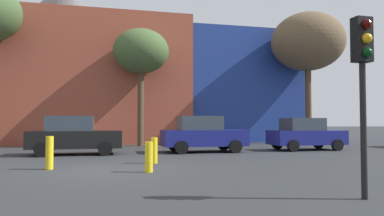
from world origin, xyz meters
TOP-DOWN VIEW (x-y plane):
  - ground_plane at (0.00, 0.00)m, footprint 200.00×200.00m
  - building_backdrop at (-3.46, 19.57)m, footprint 37.59×13.81m
  - parked_car_2 at (-1.58, 5.94)m, footprint 4.17×2.04m
  - parked_car_3 at (4.62, 5.94)m, footprint 4.21×2.06m
  - parked_car_4 at (10.41, 5.94)m, footprint 4.01×1.97m
  - traffic_light_near_right at (4.80, -5.64)m, footprint 0.37×0.36m
  - bare_tree_1 at (2.01, 11.46)m, footprint 3.58×3.58m
  - bare_tree_2 at (13.87, 11.30)m, footprint 5.18×5.18m
  - bollard_yellow_0 at (1.59, 1.56)m, footprint 0.24×0.24m
  - bollard_yellow_1 at (-1.92, 0.63)m, footprint 0.24×0.24m
  - bollard_yellow_2 at (1.12, -0.78)m, footprint 0.24×0.24m

SIDE VIEW (x-z plane):
  - ground_plane at x=0.00m, z-range 0.00..0.00m
  - bollard_yellow_2 at x=1.12m, z-range 0.00..0.92m
  - bollard_yellow_0 at x=1.59m, z-range 0.00..0.95m
  - bollard_yellow_1 at x=-1.92m, z-range 0.00..1.06m
  - parked_car_4 at x=10.41m, z-range 0.00..1.73m
  - parked_car_2 at x=-1.58m, z-range -0.01..1.80m
  - parked_car_3 at x=4.62m, z-range -0.01..1.82m
  - traffic_light_near_right at x=4.80m, z-range 0.85..4.47m
  - building_backdrop at x=-3.46m, z-range -1.06..10.06m
  - bare_tree_1 at x=2.01m, z-range 2.25..9.77m
  - bare_tree_2 at x=13.87m, z-range 2.56..11.91m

